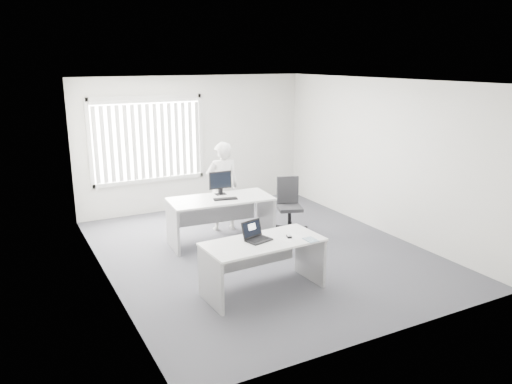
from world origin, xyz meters
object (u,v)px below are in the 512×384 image
office_chair (289,214)px  person (223,186)px  monitor (220,183)px  desk_far (221,211)px  laptop (259,232)px  desk_near (263,255)px

office_chair → person: 1.35m
monitor → office_chair: bearing=-5.9°
person → monitor: size_ratio=4.05×
desk_far → laptop: bearing=-94.8°
desk_near → office_chair: (1.68, 2.06, -0.23)m
desk_near → person: person is taller
office_chair → monitor: size_ratio=2.39×
office_chair → desk_near: bearing=-110.6°
desk_far → laptop: laptop is taller
laptop → person: bearing=61.4°
desk_near → laptop: laptop is taller
desk_far → office_chair: office_chair is taller
person → monitor: person is taller
desk_far → person: bearing=66.9°
desk_far → laptop: size_ratio=5.51×
desk_near → person: bearing=74.9°
desk_far → monitor: bearing=70.4°
office_chair → laptop: laptop is taller
office_chair → person: (-1.10, 0.58, 0.53)m
desk_near → monitor: 2.34m
desk_near → person: size_ratio=0.99×
desk_far → office_chair: bearing=5.4°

